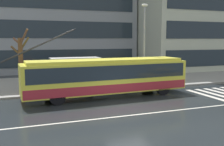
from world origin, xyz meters
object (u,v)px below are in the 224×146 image
Objects in this scene: trolleybus at (107,76)px; pedestrian_at_shelter at (92,70)px; pedestrian_approaching_curb at (125,70)px; street_tree_bare at (21,60)px; street_lamp at (144,39)px; bus_shelter at (74,65)px.

pedestrian_at_shelter is (-0.53, 2.29, 0.21)m from trolleybus.
street_tree_bare is at bearing 169.57° from pedestrian_approaching_curb.
street_lamp reaches higher than street_tree_bare.
trolleybus is at bearing -76.94° from pedestrian_at_shelter.
pedestrian_approaching_curb is at bearing -10.47° from bus_shelter.
street_lamp reaches higher than pedestrian_approaching_curb.
street_lamp is 10.33m from street_tree_bare.
pedestrian_approaching_curb is (2.51, 2.54, 0.08)m from trolleybus.
pedestrian_approaching_curb is 0.39× the size of street_tree_bare.
pedestrian_at_shelter is at bearing 103.06° from trolleybus.
pedestrian_approaching_curb is (4.23, -0.78, -0.47)m from bus_shelter.
street_lamp reaches higher than pedestrian_at_shelter.
street_tree_bare is at bearing 169.60° from bus_shelter.
street_tree_bare is (-5.87, 4.09, 1.04)m from trolleybus.
street_lamp is at bearing 27.98° from trolleybus.
trolleybus reaches higher than bus_shelter.
bus_shelter is 6.36m from street_lamp.
bus_shelter is 2.05× the size of pedestrian_at_shelter.
street_tree_bare reaches higher than pedestrian_approaching_curb.
pedestrian_approaching_curb is 3.15m from street_lamp.
pedestrian_approaching_curb is (3.04, 0.26, -0.12)m from pedestrian_at_shelter.
pedestrian_at_shelter is at bearing -175.20° from pedestrian_approaching_curb.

